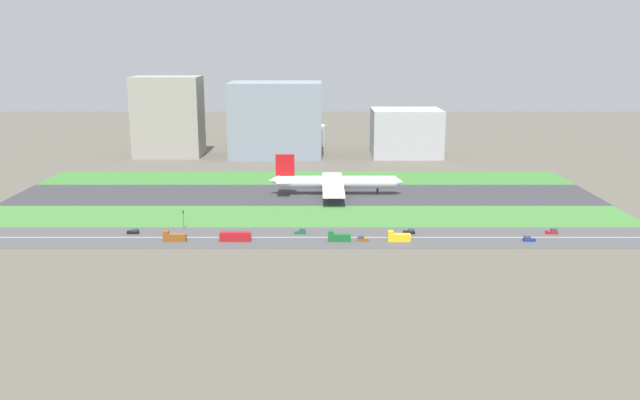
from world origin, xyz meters
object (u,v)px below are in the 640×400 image
at_px(car_4, 365,239).
at_px(bus_0, 238,237).
at_px(car_2, 412,232).
at_px(hangar_building, 279,119).
at_px(fuel_tank_west, 313,135).
at_px(truck_0, 177,237).
at_px(terminal_building, 171,117).
at_px(airliner, 336,182).
at_px(truck_1, 341,237).
at_px(car_0, 303,232).
at_px(office_tower, 409,133).
at_px(car_1, 555,232).
at_px(truck_2, 401,237).
at_px(car_3, 531,239).
at_px(car_5, 136,231).
at_px(traffic_light, 186,218).

bearing_deg(car_4, bus_0, 0.00).
height_order(car_2, hangar_building, hangar_building).
bearing_deg(car_4, fuel_tank_west, -84.55).
xyz_separation_m(truck_0, terminal_building, (-43.28, 192.00, 23.80)).
bearing_deg(terminal_building, airliner, -47.64).
bearing_deg(car_4, truck_1, 0.00).
relative_size(car_0, office_tower, 0.10).
relative_size(car_1, truck_2, 0.52).
relative_size(bus_0, fuel_tank_west, 0.53).
height_order(hangar_building, fuel_tank_west, hangar_building).
bearing_deg(car_1, car_2, 180.00).
distance_m(airliner, car_3, 105.50).
bearing_deg(terminal_building, truck_1, -61.48).
bearing_deg(car_0, car_2, 0.00).
bearing_deg(car_5, office_tower, 55.01).
height_order(truck_0, office_tower, office_tower).
bearing_deg(truck_2, car_3, -180.00).
relative_size(hangar_building, fuel_tank_west, 2.69).
xyz_separation_m(truck_0, car_5, (-17.75, 10.00, -0.75)).
bearing_deg(car_4, truck_2, 180.00).
bearing_deg(terminal_building, office_tower, 0.00).
xyz_separation_m(truck_1, hangar_building, (-35.18, 192.00, 22.03)).
bearing_deg(car_4, car_5, -6.52).
bearing_deg(hangar_building, fuel_tank_west, 64.66).
bearing_deg(bus_0, car_2, -171.38).
bearing_deg(fuel_tank_west, airliner, -85.15).
xyz_separation_m(airliner, hangar_building, (-34.80, 114.00, 17.47)).
relative_size(office_tower, fuel_tank_west, 2.03).
xyz_separation_m(car_0, terminal_building, (-89.99, 182.00, 24.54)).
xyz_separation_m(car_0, fuel_tank_west, (0.46, 227.00, 6.31)).
bearing_deg(traffic_light, truck_1, -16.43).
relative_size(traffic_light, hangar_building, 0.12).
distance_m(car_1, truck_0, 144.03).
distance_m(car_3, truck_0, 131.50).
distance_m(truck_1, office_tower, 198.51).
height_order(terminal_building, office_tower, terminal_building).
bearing_deg(traffic_light, fuel_tank_west, 77.85).
xyz_separation_m(car_4, office_tower, (39.85, 192.00, 14.19)).
xyz_separation_m(truck_1, traffic_light, (-61.04, 17.99, 2.62)).
bearing_deg(bus_0, car_0, -157.38).
bearing_deg(truck_1, office_tower, -104.21).
height_order(car_2, car_5, same).
xyz_separation_m(bus_0, car_5, (-40.46, 10.00, -0.90)).
distance_m(car_3, car_2, 43.96).
xyz_separation_m(car_4, truck_2, (13.40, -0.00, 0.75)).
xyz_separation_m(car_3, fuel_tank_west, (-84.33, 237.00, 6.31)).
height_order(bus_0, car_0, bus_0).
distance_m(office_tower, fuel_tank_west, 77.40).
distance_m(airliner, truck_0, 98.92).
distance_m(bus_0, fuel_tank_west, 238.32).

